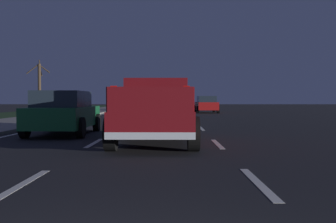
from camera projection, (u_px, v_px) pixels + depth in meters
The scene contains 8 objects.
ground at pixel (165, 117), 28.96m from camera, with size 144.00×144.00×0.00m, color black.
sidewalk_shoulder at pixel (60, 116), 29.01m from camera, with size 108.00×4.00×0.12m, color gray.
lane_markings at pixel (126, 115), 32.29m from camera, with size 108.24×7.04×0.01m.
pickup_truck at pixel (156, 111), 11.94m from camera, with size 5.43×2.30×1.87m.
sedan_silver at pixel (168, 104), 40.18m from camera, with size 4.40×2.03×1.54m.
sedan_green at pixel (64, 112), 14.49m from camera, with size 4.42×2.05×1.54m.
sedan_red at pixel (206, 104), 37.61m from camera, with size 4.43×2.08×1.54m.
bare_tree_far at pixel (39, 86), 38.13m from camera, with size 0.95×2.21×4.95m.
Camera 1 is at (-1.93, -0.44, 1.26)m, focal length 43.67 mm.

